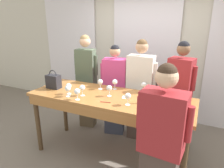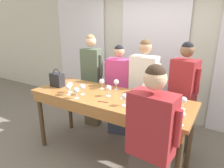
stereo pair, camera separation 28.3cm
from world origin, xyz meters
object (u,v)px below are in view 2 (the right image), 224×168
(tasting_bar, at_px, (108,104))
(guest_pink_top, at_px, (119,91))
(wine_glass_center_mid, at_px, (76,90))
(guest_cream_sweater, at_px, (143,92))
(wine_glass_center_right, at_px, (108,88))
(guest_striped_shirt, at_px, (182,99))
(wine_glass_near_host, at_px, (82,87))
(handbag, at_px, (57,80))
(guest_olive_jacket, at_px, (92,80))
(host_pouring, at_px, (150,148))
(wine_glass_back_mid, at_px, (116,82))
(wine_glass_back_left, at_px, (70,85))
(wine_bottle, at_px, (154,96))
(wine_glass_back_right, at_px, (68,87))
(wine_glass_front_left, at_px, (145,86))
(wine_glass_center_left, at_px, (181,115))
(wine_glass_front_mid, at_px, (125,97))
(wine_glass_by_bottle, at_px, (184,100))
(wine_glass_front_right, at_px, (102,82))

(tasting_bar, relative_size, guest_pink_top, 1.43)
(tasting_bar, xyz_separation_m, guest_pink_top, (-0.23, 0.71, -0.07))
(wine_glass_center_mid, xyz_separation_m, guest_cream_sweater, (0.56, 1.00, -0.23))
(wine_glass_center_right, bearing_deg, guest_striped_shirt, 39.08)
(guest_pink_top, bearing_deg, wine_glass_near_host, -98.10)
(wine_glass_center_mid, relative_size, guest_striped_shirt, 0.09)
(guest_striped_shirt, bearing_deg, handbag, -157.18)
(tasting_bar, relative_size, wine_glass_center_mid, 14.60)
(guest_cream_sweater, bearing_deg, guest_pink_top, -180.00)
(guest_olive_jacket, xyz_separation_m, host_pouring, (1.67, -1.33, -0.08))
(guest_pink_top, xyz_separation_m, guest_cream_sweater, (0.46, 0.00, 0.07))
(wine_glass_center_mid, xyz_separation_m, wine_glass_back_mid, (0.28, 0.60, 0.00))
(guest_olive_jacket, bearing_deg, wine_glass_back_left, -74.19)
(wine_bottle, height_order, wine_glass_center_mid, wine_bottle)
(handbag, distance_m, wine_glass_back_right, 0.47)
(handbag, distance_m, guest_olive_jacket, 0.78)
(wine_glass_back_mid, xyz_separation_m, guest_striped_shirt, (0.90, 0.40, -0.22))
(guest_striped_shirt, bearing_deg, wine_glass_center_mid, -139.74)
(wine_glass_front_left, xyz_separation_m, wine_glass_back_right, (-0.91, -0.60, -0.00))
(wine_glass_center_left, distance_m, host_pouring, 0.45)
(tasting_bar, relative_size, guest_striped_shirt, 1.34)
(host_pouring, bearing_deg, wine_glass_back_right, 164.56)
(wine_glass_front_mid, distance_m, guest_cream_sweater, 0.91)
(wine_glass_front_left, bearing_deg, guest_olive_jacket, 163.61)
(tasting_bar, height_order, wine_glass_by_bottle, wine_glass_by_bottle)
(wine_glass_back_mid, distance_m, wine_glass_by_bottle, 1.06)
(handbag, height_order, wine_glass_center_mid, handbag)
(guest_pink_top, relative_size, guest_cream_sweater, 0.94)
(guest_pink_top, height_order, host_pouring, host_pouring)
(wine_glass_front_mid, relative_size, host_pouring, 0.10)
(wine_glass_by_bottle, relative_size, guest_striped_shirt, 0.09)
(wine_glass_front_left, distance_m, wine_glass_back_mid, 0.45)
(guest_cream_sweater, bearing_deg, wine_glass_front_right, -134.94)
(wine_bottle, xyz_separation_m, guest_striped_shirt, (0.21, 0.65, -0.22))
(wine_glass_center_left, height_order, wine_glass_back_right, same)
(wine_glass_center_left, bearing_deg, wine_glass_by_bottle, 99.22)
(handbag, relative_size, host_pouring, 0.17)
(wine_bottle, relative_size, wine_glass_front_mid, 1.92)
(wine_glass_front_left, distance_m, wine_glass_by_bottle, 0.65)
(tasting_bar, distance_m, wine_glass_front_right, 0.41)
(wine_glass_front_right, xyz_separation_m, wine_glass_center_right, (0.25, -0.21, 0.00))
(wine_glass_by_bottle, distance_m, guest_olive_jacket, 1.91)
(wine_glass_front_mid, height_order, wine_glass_center_right, same)
(handbag, distance_m, host_pouring, 1.90)
(wine_glass_back_right, xyz_separation_m, guest_pink_top, (0.28, 0.95, -0.30))
(wine_glass_center_mid, distance_m, wine_glass_center_right, 0.44)
(guest_olive_jacket, bearing_deg, wine_glass_by_bottle, -18.90)
(wine_bottle, xyz_separation_m, wine_glass_back_left, (-1.20, -0.22, 0.00))
(wine_glass_back_right, height_order, wine_glass_by_bottle, same)
(wine_glass_near_host, xyz_separation_m, guest_pink_top, (0.12, 0.84, -0.30))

